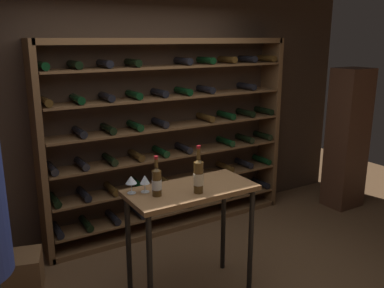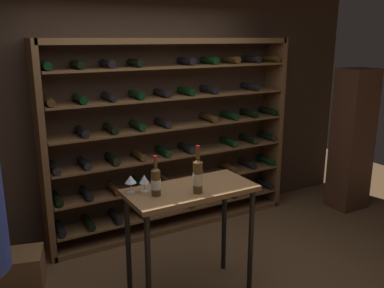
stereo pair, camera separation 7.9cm
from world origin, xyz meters
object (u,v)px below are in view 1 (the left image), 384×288
(wine_rack, at_px, (172,138))
(wine_bottle_amber_reserve, at_px, (157,181))
(wine_glass_stemmed_right, at_px, (131,180))
(wine_glass_stemmed_center, at_px, (145,180))
(tasting_table, at_px, (191,204))
(wine_crate, at_px, (13,274))
(wine_bottle_green_slim, at_px, (198,176))
(display_cabinet, at_px, (347,139))

(wine_rack, relative_size, wine_bottle_amber_reserve, 9.19)
(wine_glass_stemmed_right, bearing_deg, wine_rack, 49.24)
(wine_bottle_amber_reserve, relative_size, wine_glass_stemmed_center, 2.29)
(tasting_table, relative_size, wine_crate, 2.20)
(wine_bottle_green_slim, xyz_separation_m, wine_bottle_amber_reserve, (-0.31, 0.11, -0.02))
(wine_rack, bearing_deg, wine_crate, -166.73)
(display_cabinet, bearing_deg, wine_crate, 177.54)
(tasting_table, xyz_separation_m, wine_glass_stemmed_center, (-0.36, 0.11, 0.24))
(wine_bottle_green_slim, relative_size, wine_bottle_amber_reserve, 1.20)
(wine_rack, relative_size, tasting_table, 2.76)
(tasting_table, distance_m, wine_bottle_amber_reserve, 0.40)
(display_cabinet, bearing_deg, wine_glass_stemmed_right, -170.92)
(wine_rack, distance_m, wine_glass_stemmed_right, 1.46)
(wine_crate, height_order, wine_bottle_amber_reserve, wine_bottle_amber_reserve)
(tasting_table, xyz_separation_m, wine_crate, (-1.31, 0.82, -0.66))
(tasting_table, distance_m, wine_crate, 1.68)
(wine_bottle_amber_reserve, height_order, wine_glass_stemmed_right, wine_bottle_amber_reserve)
(wine_bottle_amber_reserve, bearing_deg, tasting_table, 1.54)
(display_cabinet, xyz_separation_m, wine_glass_stemmed_right, (-3.19, -0.51, 0.19))
(wine_crate, distance_m, wine_bottle_green_slim, 1.87)
(wine_rack, distance_m, wine_glass_stemmed_center, 1.42)
(wine_rack, xyz_separation_m, wine_glass_stemmed_center, (-0.85, -1.14, 0.00))
(wine_glass_stemmed_right, bearing_deg, wine_bottle_green_slim, -29.81)
(wine_rack, xyz_separation_m, tasting_table, (-0.50, -1.25, -0.24))
(wine_bottle_amber_reserve, bearing_deg, wine_rack, 57.25)
(tasting_table, xyz_separation_m, wine_bottle_green_slim, (-0.00, -0.12, 0.28))
(wine_rack, bearing_deg, wine_glass_stemmed_center, -126.84)
(wine_glass_stemmed_right, relative_size, wine_glass_stemmed_center, 1.02)
(wine_bottle_amber_reserve, bearing_deg, display_cabinet, 12.20)
(display_cabinet, distance_m, wine_glass_stemmed_right, 3.23)
(tasting_table, relative_size, wine_bottle_amber_reserve, 3.33)
(tasting_table, bearing_deg, display_cabinet, 13.37)
(display_cabinet, bearing_deg, tasting_table, -166.63)
(display_cabinet, distance_m, wine_bottle_green_slim, 2.85)
(display_cabinet, relative_size, wine_glass_stemmed_right, 12.69)
(wine_bottle_green_slim, xyz_separation_m, wine_glass_stemmed_right, (-0.45, 0.26, -0.03))
(wine_bottle_amber_reserve, bearing_deg, wine_crate, 140.16)
(wine_rack, relative_size, wine_crate, 6.07)
(display_cabinet, bearing_deg, wine_rack, 165.00)
(tasting_table, height_order, wine_crate, tasting_table)
(wine_bottle_green_slim, distance_m, wine_bottle_amber_reserve, 0.33)
(wine_rack, distance_m, wine_crate, 2.06)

